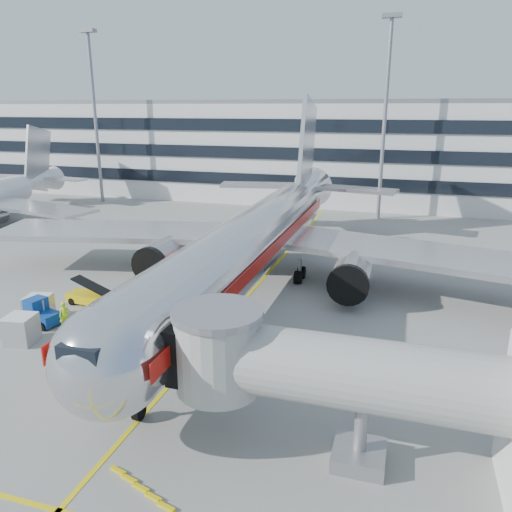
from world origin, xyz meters
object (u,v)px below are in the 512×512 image
(main_jet, at_px, (257,237))
(cargo_container_front, at_px, (21,329))
(cargo_container_right, at_px, (39,307))
(ramp_worker, at_px, (65,316))
(baggage_tug, at_px, (40,313))
(belt_loader, at_px, (93,297))

(main_jet, bearing_deg, cargo_container_front, -127.94)
(cargo_container_right, bearing_deg, main_jet, 40.91)
(cargo_container_right, height_order, cargo_container_front, cargo_container_front)
(cargo_container_front, height_order, ramp_worker, ramp_worker)
(baggage_tug, xyz_separation_m, ramp_worker, (2.18, -0.22, 0.17))
(cargo_container_right, xyz_separation_m, ramp_worker, (2.91, -0.94, 0.10))
(belt_loader, relative_size, cargo_container_right, 2.28)
(cargo_container_front, bearing_deg, baggage_tug, 105.60)
(main_jet, xyz_separation_m, ramp_worker, (-9.94, -12.07, -3.25))
(belt_loader, distance_m, cargo_container_right, 4.04)
(main_jet, height_order, baggage_tug, main_jet)
(main_jet, xyz_separation_m, cargo_container_right, (-12.85, -11.13, -3.36))
(belt_loader, bearing_deg, ramp_worker, -79.43)
(baggage_tug, height_order, cargo_container_front, baggage_tug)
(main_jet, distance_m, cargo_container_front, 18.77)
(belt_loader, height_order, baggage_tug, belt_loader)
(cargo_container_right, relative_size, ramp_worker, 0.99)
(main_jet, distance_m, ramp_worker, 15.97)
(baggage_tug, bearing_deg, belt_loader, 71.86)
(main_jet, bearing_deg, cargo_container_right, -139.09)
(baggage_tug, bearing_deg, ramp_worker, -5.74)
(cargo_container_front, bearing_deg, main_jet, 52.06)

